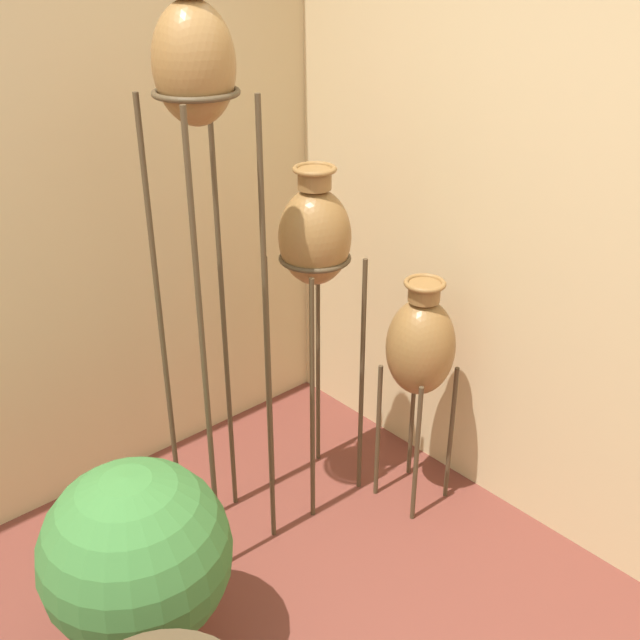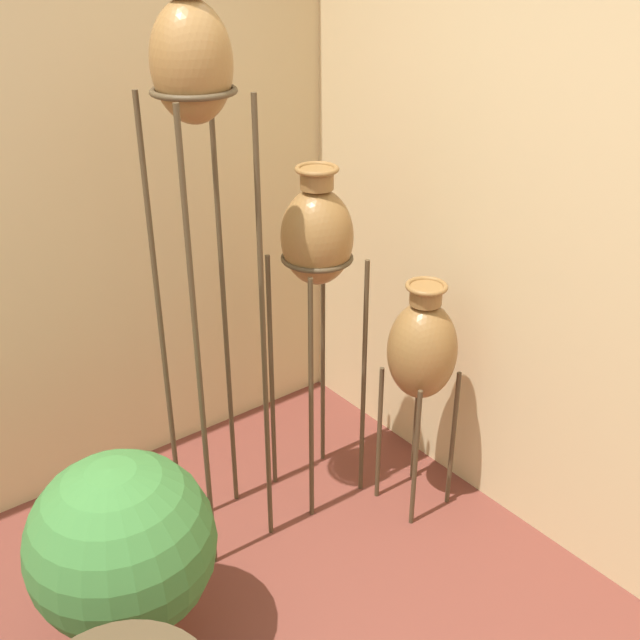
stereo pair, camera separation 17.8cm
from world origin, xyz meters
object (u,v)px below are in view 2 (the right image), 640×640
vase_stand_tall (194,91)px  vase_stand_medium (317,243)px  potted_plant (123,551)px  vase_stand_short (422,351)px

vase_stand_tall → vase_stand_medium: (0.48, -0.01, -0.62)m
vase_stand_medium → potted_plant: size_ratio=1.83×
vase_stand_short → vase_stand_medium: bearing=129.3°
vase_stand_tall → vase_stand_medium: size_ratio=1.45×
vase_stand_tall → vase_stand_medium: vase_stand_tall is taller
vase_stand_medium → vase_stand_short: (0.27, -0.33, -0.43)m
vase_stand_tall → vase_stand_short: vase_stand_tall is taller
vase_stand_short → vase_stand_tall: bearing=155.2°
vase_stand_medium → vase_stand_short: vase_stand_medium is taller
vase_stand_tall → vase_stand_medium: 0.79m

